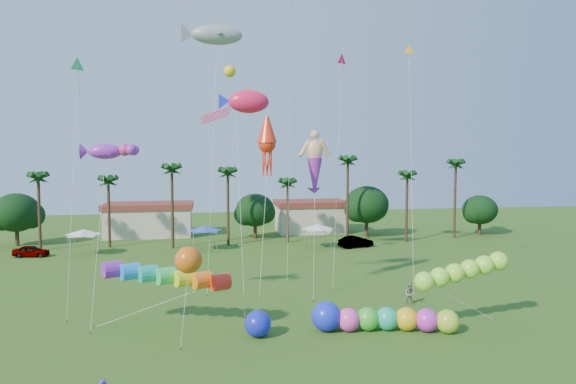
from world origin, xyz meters
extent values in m
plane|color=#285116|center=(0.00, 0.00, 0.00)|extent=(160.00, 160.00, 0.00)
cylinder|color=#3A2819|center=(-26.00, 40.00, 4.50)|extent=(0.36, 0.36, 9.00)
cylinder|color=#3A2819|center=(-18.00, 41.00, 4.25)|extent=(0.36, 0.36, 8.50)
cylinder|color=#3A2819|center=(-10.00, 39.00, 5.00)|extent=(0.36, 0.36, 10.00)
cylinder|color=#3A2819|center=(-3.00, 40.00, 4.75)|extent=(0.36, 0.36, 9.50)
cylinder|color=#3A2819|center=(5.00, 41.00, 4.00)|extent=(0.36, 0.36, 8.00)
cylinder|color=#3A2819|center=(13.00, 40.00, 5.50)|extent=(0.36, 0.36, 11.00)
cylinder|color=#3A2819|center=(21.00, 39.00, 4.50)|extent=(0.36, 0.36, 9.00)
cylinder|color=#3A2819|center=(29.00, 41.00, 5.25)|extent=(0.36, 0.36, 10.50)
sphere|color=#113814|center=(-30.00, 44.00, 4.34)|extent=(5.88, 5.88, 5.88)
sphere|color=#113814|center=(1.00, 45.00, 4.03)|extent=(5.46, 5.46, 5.46)
sphere|color=#113814|center=(17.00, 44.00, 4.65)|extent=(6.30, 6.30, 6.30)
sphere|color=#113814|center=(34.00, 43.00, 3.72)|extent=(5.04, 5.04, 5.04)
cube|color=beige|center=(-14.00, 50.00, 2.00)|extent=(12.00, 7.00, 4.00)
cube|color=beige|center=(10.00, 50.00, 2.00)|extent=(10.00, 7.00, 4.00)
pyramid|color=white|center=(-20.00, 36.00, 2.75)|extent=(3.00, 3.00, 0.60)
pyramid|color=blue|center=(-6.00, 37.00, 2.75)|extent=(3.00, 3.00, 0.60)
pyramid|color=white|center=(8.00, 36.00, 2.75)|extent=(3.00, 3.00, 0.60)
imported|color=#4C4C54|center=(-25.81, 35.96, 0.67)|extent=(4.03, 1.86, 1.34)
imported|color=#4C4C54|center=(12.93, 35.77, 0.74)|extent=(4.72, 2.76, 1.47)
imported|color=gray|center=(9.80, 10.84, 0.82)|extent=(1.01, 0.96, 1.64)
sphere|color=#FF43BE|center=(3.35, 5.65, 0.78)|extent=(1.55, 1.55, 1.55)
sphere|color=green|center=(4.66, 5.62, 0.78)|extent=(1.55, 1.55, 1.55)
sphere|color=#1AB689|center=(5.95, 5.48, 0.78)|extent=(1.55, 1.55, 1.55)
sphere|color=yellow|center=(7.21, 5.19, 0.78)|extent=(1.55, 1.55, 1.55)
sphere|color=#CE31D1|center=(8.44, 4.76, 0.78)|extent=(1.55, 1.55, 1.55)
sphere|color=#A7D42F|center=(9.66, 4.28, 0.78)|extent=(1.55, 1.55, 1.55)
sphere|color=#1A2BF2|center=(1.91, 5.94, 0.99)|extent=(2.33, 2.33, 1.98)
sphere|color=#1624CC|center=(-2.69, 5.57, 0.86)|extent=(1.73, 1.73, 1.73)
cylinder|color=#FA2C1B|center=(-7.12, 7.65, 3.15)|extent=(8.37, 3.58, 1.14)
cylinder|color=silver|center=(-9.24, 8.40, 1.58)|extent=(8.46, 1.53, 3.17)
cylinder|color=brown|center=(-13.46, 9.15, 0.08)|extent=(0.08, 0.08, 0.16)
ellipsoid|color=#96F636|center=(8.36, 5.08, 3.29)|extent=(7.09, 3.90, 1.55)
cylinder|color=silver|center=(11.28, 5.63, 1.65)|extent=(5.86, 1.13, 3.32)
cylinder|color=brown|center=(14.20, 6.18, 0.08)|extent=(0.08, 0.08, 0.16)
sphere|color=#DD5A12|center=(-6.99, 5.38, 5.19)|extent=(2.05, 2.05, 1.69)
cylinder|color=silver|center=(-7.25, 4.75, 2.59)|extent=(0.55, 1.30, 5.20)
cylinder|color=brown|center=(-7.51, 4.11, 0.08)|extent=(0.08, 0.08, 0.16)
cylinder|color=silver|center=(2.89, 14.43, 5.37)|extent=(0.80, 3.22, 10.75)
cylinder|color=brown|center=(2.50, 12.83, 0.08)|extent=(0.08, 0.08, 0.16)
ellipsoid|color=#FA1B4E|center=(-2.44, 14.32, 15.89)|extent=(5.07, 2.82, 2.01)
cylinder|color=silver|center=(-2.83, 11.88, 7.94)|extent=(0.80, 4.92, 15.90)
cylinder|color=brown|center=(-3.22, 9.43, 0.08)|extent=(0.08, 0.08, 0.16)
ellipsoid|color=gray|center=(-4.68, 22.47, 22.85)|extent=(6.69, 3.62, 2.27)
cylinder|color=silver|center=(-5.26, 19.21, 11.42)|extent=(1.19, 6.54, 22.86)
cylinder|color=brown|center=(-5.84, 15.95, 0.08)|extent=(0.08, 0.08, 0.16)
cone|color=#FA2E14|center=(-1.14, 13.15, 12.55)|extent=(2.02, 2.02, 4.41)
cylinder|color=silver|center=(-1.78, 10.77, 6.27)|extent=(1.30, 4.80, 12.56)
cylinder|color=brown|center=(-2.41, 8.38, 0.08)|extent=(0.08, 0.08, 0.16)
ellipsoid|color=purple|center=(-12.93, 11.66, 11.93)|extent=(4.07, 2.33, 1.56)
cylinder|color=silver|center=(-13.19, 9.77, 5.96)|extent=(0.56, 3.82, 11.93)
cylinder|color=brown|center=(-13.46, 7.87, 0.08)|extent=(0.08, 0.08, 0.16)
cone|color=#F01A4E|center=(6.53, 19.53, 20.35)|extent=(1.21, 0.85, 1.25)
cylinder|color=silver|center=(5.70, 17.69, 10.17)|extent=(1.70, 3.70, 20.35)
cylinder|color=brown|center=(4.86, 15.86, 0.08)|extent=(0.08, 0.08, 0.16)
cone|color=yellow|center=(11.49, 15.86, 20.63)|extent=(1.06, 0.33, 1.04)
cylinder|color=silver|center=(10.92, 13.58, 10.31)|extent=(1.17, 4.58, 20.63)
cylinder|color=brown|center=(10.35, 11.30, 0.08)|extent=(0.08, 0.08, 0.16)
cone|color=#33DA78|center=(-15.41, 15.15, 18.48)|extent=(1.11, 1.19, 1.35)
cylinder|color=silver|center=(-15.49, 12.85, 9.24)|extent=(0.19, 4.61, 18.49)
cylinder|color=brown|center=(-15.58, 10.56, 0.08)|extent=(0.08, 0.08, 0.16)
cylinder|color=silver|center=(1.91, 20.89, 13.53)|extent=(1.06, 3.57, 27.07)
cylinder|color=brown|center=(1.40, 19.12, 0.08)|extent=(0.08, 0.08, 0.16)
camera|label=1|loc=(-5.94, -26.52, 11.59)|focal=32.00mm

